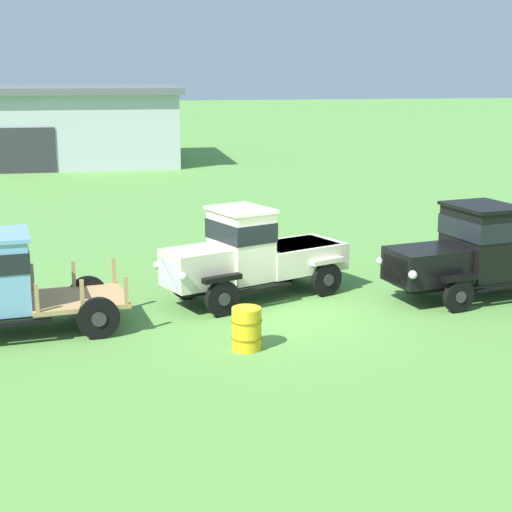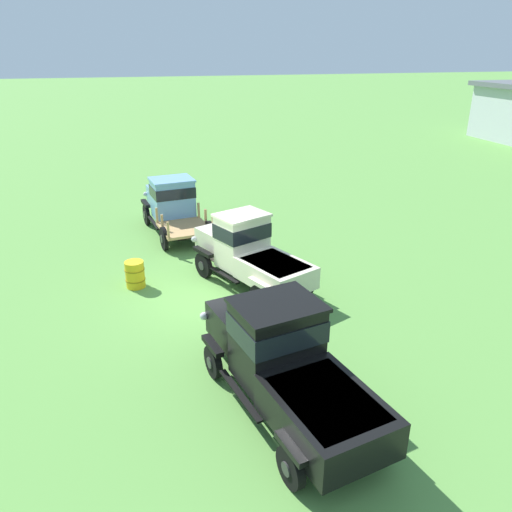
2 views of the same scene
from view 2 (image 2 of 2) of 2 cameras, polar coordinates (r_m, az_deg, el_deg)
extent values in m
plane|color=#5B9342|center=(15.25, -5.59, -4.61)|extent=(240.00, 240.00, 0.00)
cylinder|color=black|center=(21.64, -12.41, 4.65)|extent=(0.89, 0.26, 0.88)
cylinder|color=#2D2D2D|center=(21.63, -12.63, 4.62)|extent=(0.31, 0.07, 0.31)
cylinder|color=black|center=(22.01, -7.88, 5.28)|extent=(0.89, 0.26, 0.88)
cylinder|color=#2D2D2D|center=(22.03, -7.66, 5.31)|extent=(0.31, 0.07, 0.31)
cylinder|color=black|center=(18.76, -10.47, 1.97)|extent=(0.89, 0.26, 0.88)
cylinder|color=#2D2D2D|center=(18.74, -10.73, 1.93)|extent=(0.31, 0.07, 0.31)
cylinder|color=black|center=(19.18, -5.32, 2.74)|extent=(0.89, 0.26, 0.88)
cylinder|color=#2D2D2D|center=(19.21, -5.08, 2.77)|extent=(0.31, 0.07, 0.31)
cube|color=black|center=(20.51, -9.22, 4.12)|extent=(4.57, 1.59, 0.12)
cube|color=#70A3D1|center=(21.87, -10.38, 6.58)|extent=(1.79, 1.46, 0.87)
cube|color=silver|center=(22.62, -10.85, 6.98)|extent=(0.20, 0.98, 0.65)
sphere|color=silver|center=(22.49, -12.52, 6.92)|extent=(0.20, 0.20, 0.20)
sphere|color=silver|center=(22.76, -9.22, 7.35)|extent=(0.20, 0.20, 0.20)
cube|color=black|center=(21.50, -12.52, 5.89)|extent=(1.03, 0.34, 0.12)
cube|color=black|center=(21.87, -7.95, 6.50)|extent=(1.03, 0.34, 0.12)
cube|color=#70A3D1|center=(20.44, -9.49, 6.44)|extent=(1.45, 1.72, 1.51)
cube|color=black|center=(20.34, -9.55, 7.36)|extent=(1.51, 1.76, 0.42)
cube|color=#70A3D1|center=(20.23, -9.64, 8.60)|extent=(1.59, 1.81, 0.08)
cube|color=black|center=(20.39, -11.62, 3.77)|extent=(1.75, 0.38, 0.05)
cube|color=black|center=(20.78, -6.93, 4.44)|extent=(1.75, 0.38, 0.05)
cube|color=tan|center=(19.16, -8.14, 3.18)|extent=(2.22, 2.04, 0.10)
cube|color=tan|center=(19.69, -11.27, 4.58)|extent=(0.09, 0.09, 0.59)
cube|color=tan|center=(20.08, -6.57, 5.23)|extent=(0.09, 0.09, 0.59)
cube|color=tan|center=(18.86, -10.67, 3.81)|extent=(0.09, 0.09, 0.59)
cube|color=tan|center=(19.26, -5.78, 4.50)|extent=(0.09, 0.09, 0.59)
cube|color=tan|center=(18.04, -10.01, 2.97)|extent=(0.09, 0.09, 0.59)
cube|color=tan|center=(18.46, -4.93, 3.70)|extent=(0.09, 0.09, 0.59)
cylinder|color=black|center=(16.36, -6.00, -1.04)|extent=(0.83, 0.47, 0.83)
cylinder|color=#2D2D2D|center=(16.31, -6.29, -1.12)|extent=(0.28, 0.14, 0.29)
cylinder|color=black|center=(17.20, -1.39, 0.32)|extent=(0.83, 0.47, 0.83)
cylinder|color=#2D2D2D|center=(17.26, -1.13, 0.39)|extent=(0.28, 0.14, 0.29)
cylinder|color=black|center=(14.16, 0.50, -4.90)|extent=(0.83, 0.47, 0.83)
cylinder|color=#2D2D2D|center=(14.10, 0.20, -5.01)|extent=(0.28, 0.14, 0.29)
cylinder|color=black|center=(15.13, 5.39, -3.09)|extent=(0.83, 0.47, 0.83)
cylinder|color=#2D2D2D|center=(15.19, 5.65, -2.99)|extent=(0.28, 0.14, 0.29)
cube|color=black|center=(15.68, -0.69, -1.69)|extent=(4.29, 2.49, 0.12)
cube|color=beige|center=(16.71, -4.09, 1.67)|extent=(1.72, 1.60, 0.85)
cube|color=silver|center=(17.25, -5.32, 2.16)|extent=(0.41, 0.86, 0.64)
sphere|color=silver|center=(16.93, -7.10, 1.91)|extent=(0.20, 0.20, 0.20)
sphere|color=silver|center=(17.55, -3.66, 2.81)|extent=(0.20, 0.20, 0.20)
cube|color=black|center=(16.18, -6.07, 0.47)|extent=(0.96, 0.55, 0.12)
cube|color=black|center=(17.03, -1.40, 1.77)|extent=(0.96, 0.55, 0.12)
cube|color=beige|center=(15.63, -1.60, 1.71)|extent=(1.55, 1.75, 1.63)
cube|color=black|center=(15.51, -1.61, 2.97)|extent=(1.60, 1.79, 0.46)
cube|color=beige|center=(15.35, -1.63, 4.68)|extent=(1.67, 1.85, 0.08)
cube|color=black|center=(15.48, -3.72, -2.16)|extent=(1.44, 0.71, 0.05)
cube|color=black|center=(16.35, 0.93, -0.69)|extent=(1.44, 0.71, 0.05)
cube|color=beige|center=(14.65, 2.22, -1.88)|extent=(2.60, 2.24, 0.65)
cube|color=black|center=(14.53, 2.24, -0.82)|extent=(2.19, 1.89, 0.06)
cube|color=beige|center=(13.95, 0.51, -3.21)|extent=(0.92, 0.54, 0.12)
cube|color=beige|center=(14.93, 5.45, -1.48)|extent=(0.92, 0.54, 0.12)
cylinder|color=black|center=(11.64, -4.91, -11.94)|extent=(0.78, 0.31, 0.76)
cylinder|color=#2D2D2D|center=(11.61, -5.36, -12.06)|extent=(0.27, 0.08, 0.27)
cylinder|color=black|center=(12.32, 3.24, -9.73)|extent=(0.78, 0.31, 0.76)
cylinder|color=#2D2D2D|center=(12.36, 3.62, -9.62)|extent=(0.27, 0.08, 0.27)
cylinder|color=black|center=(9.25, 3.97, -22.96)|extent=(0.78, 0.31, 0.76)
cylinder|color=#2D2D2D|center=(9.22, 3.42, -23.16)|extent=(0.27, 0.08, 0.27)
cylinder|color=black|center=(10.09, 13.64, -18.98)|extent=(0.78, 0.31, 0.76)
cylinder|color=#2D2D2D|center=(10.14, 14.07, -18.78)|extent=(0.27, 0.08, 0.27)
cube|color=black|center=(10.77, 3.14, -14.64)|extent=(5.10, 2.01, 0.12)
cube|color=black|center=(11.86, -1.28, -8.02)|extent=(1.97, 1.63, 0.81)
cube|color=silver|center=(12.54, -2.96, -6.42)|extent=(0.27, 1.01, 0.61)
sphere|color=silver|center=(12.29, -5.97, -6.84)|extent=(0.20, 0.20, 0.20)
sphere|color=silver|center=(12.78, -0.11, -5.48)|extent=(0.20, 0.20, 0.20)
cube|color=black|center=(11.40, -4.99, -10.16)|extent=(0.90, 0.37, 0.12)
cube|color=black|center=(12.09, 3.28, -8.01)|extent=(0.90, 0.37, 0.12)
cube|color=black|center=(10.48, 2.36, -9.80)|extent=(1.61, 1.87, 1.67)
cube|color=black|center=(10.28, 2.39, -8.04)|extent=(1.67, 1.91, 0.47)
cube|color=black|center=(10.04, 2.44, -5.59)|extent=(1.75, 1.97, 0.08)
cube|color=black|center=(10.58, -1.85, -15.53)|extent=(1.82, 0.51, 0.05)
cube|color=black|center=(11.31, 6.76, -12.84)|extent=(1.82, 0.51, 0.05)
cube|color=black|center=(9.51, 7.97, -17.47)|extent=(2.68, 2.16, 0.73)
cube|color=black|center=(9.30, 8.09, -15.88)|extent=(2.26, 1.83, 0.06)
cube|color=black|center=(8.95, 4.05, -21.03)|extent=(0.86, 0.37, 0.12)
cube|color=black|center=(9.82, 13.88, -17.09)|extent=(0.86, 0.37, 0.12)
cylinder|color=gold|center=(16.04, -13.66, -2.04)|extent=(0.59, 0.59, 0.86)
cylinder|color=#896E0F|center=(15.97, -13.72, -1.49)|extent=(0.62, 0.62, 0.03)
cylinder|color=#896E0F|center=(16.11, -13.60, -2.60)|extent=(0.62, 0.62, 0.03)
camera|label=1|loc=(22.51, -56.27, 9.02)|focal=55.00mm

